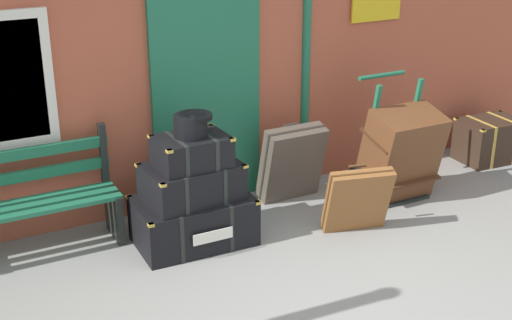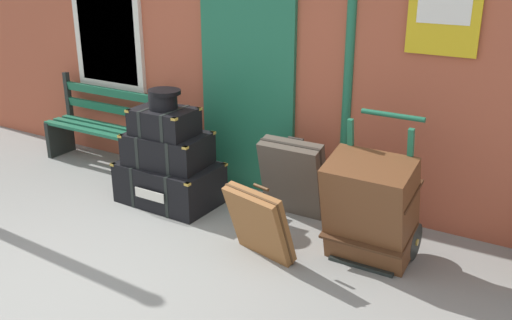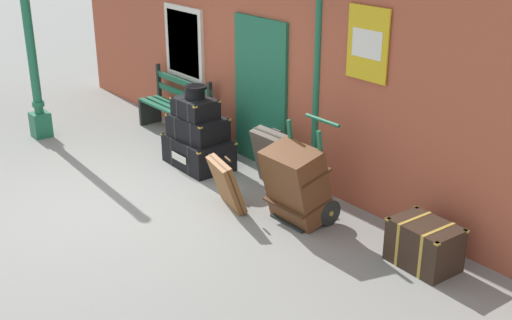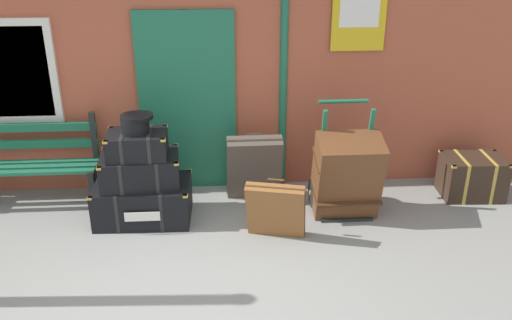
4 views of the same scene
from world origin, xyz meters
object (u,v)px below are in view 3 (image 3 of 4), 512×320
Objects in this scene: round_hatbox at (195,91)px; steamer_trunk_top at (195,108)px; suitcase_charcoal at (226,184)px; lamp_post at (33,67)px; suitcase_oxblood at (275,158)px; corner_trunk at (424,245)px; porters_trolley at (307,196)px; steamer_trunk_base at (199,152)px; steamer_trunk_middle at (198,127)px; large_brown_trunk at (297,184)px; platform_bench at (176,108)px.

steamer_trunk_top is at bearing 175.84° from round_hatbox.
suitcase_charcoal is at bearing -19.40° from round_hatbox.
lamp_post is 4.26m from suitcase_oxblood.
round_hatbox is at bearing -175.29° from corner_trunk.
porters_trolley reaches higher than suitcase_charcoal.
steamer_trunk_middle reaches higher than steamer_trunk_base.
lamp_post is at bearing -165.87° from large_brown_trunk.
suitcase_charcoal is at bearing -143.31° from porters_trolley.
porters_trolley reaches higher than corner_trunk.
round_hatbox is (1.35, -0.51, 0.67)m from platform_bench.
corner_trunk is at bearing 18.49° from suitcase_charcoal.
suitcase_charcoal is (1.38, -0.48, -0.79)m from round_hatbox.
steamer_trunk_base is 2.18m from porters_trolley.
porters_trolley is 1.26× the size of large_brown_trunk.
platform_bench reaches higher than corner_trunk.
round_hatbox is at bearing 25.81° from lamp_post.
steamer_trunk_top reaches higher than steamer_trunk_middle.
porters_trolley is at bearing -17.73° from suitcase_oxblood.
large_brown_trunk reaches higher than suitcase_oxblood.
steamer_trunk_middle is 0.70× the size of porters_trolley.
round_hatbox is 1.48m from suitcase_oxblood.
lamp_post reaches higher than suitcase_oxblood.
round_hatbox is 3.86m from corner_trunk.
round_hatbox is 2.27m from large_brown_trunk.
suitcase_charcoal is (-0.80, -0.60, 0.05)m from porters_trolley.
steamer_trunk_middle is 3.78m from corner_trunk.
platform_bench is at bearing 178.07° from suitcase_oxblood.
suitcase_oxblood is 0.92m from suitcase_charcoal.
lamp_post is 3.54× the size of steamer_trunk_middle.
steamer_trunk_top is 0.79× the size of suitcase_oxblood.
suitcase_charcoal is 2.50m from corner_trunk.
corner_trunk is (3.76, 0.31, -0.63)m from steamer_trunk_top.
platform_bench is 2.57× the size of steamer_trunk_top.
round_hatbox is 0.42× the size of suitcase_oxblood.
lamp_post is 9.17× the size of round_hatbox.
steamer_trunk_middle is at bearing 26.31° from lamp_post.
corner_trunk is (3.75, 0.31, -0.87)m from round_hatbox.
steamer_trunk_base is at bearing -19.64° from platform_bench.
steamer_trunk_top is (-0.00, -0.03, 0.29)m from steamer_trunk_middle.
lamp_post is 2.98m from steamer_trunk_middle.
platform_bench reaches higher than steamer_trunk_top.
platform_bench is at bearing 173.64° from porters_trolley.
corner_trunk is at bearing 4.29° from steamer_trunk_middle.
lamp_post is 2.91m from round_hatbox.
round_hatbox reaches higher than steamer_trunk_middle.
steamer_trunk_middle is at bearing 83.87° from steamer_trunk_top.
platform_bench reaches higher than suitcase_oxblood.
porters_trolley reaches higher than suitcase_oxblood.
lamp_post is 2.94× the size of steamer_trunk_base.
large_brown_trunk is at bearing -2.24° from steamer_trunk_base.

